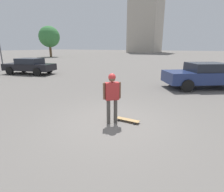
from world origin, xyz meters
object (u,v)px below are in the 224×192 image
Objects in this scene: car_parked_near at (204,75)px; person at (112,93)px; skateboard at (128,120)px; car_parked_far at (30,66)px.

person is at bearing 37.99° from car_parked_near.
skateboard is 0.17× the size of car_parked_near.
person is 7.60m from car_parked_near.
person is 2.04× the size of skateboard.
car_parked_far is (-12.27, 5.58, 0.70)m from skateboard.
skateboard is at bearing -3.21° from person.
car_parked_far is (-14.34, -1.25, -0.04)m from car_parked_near.
car_parked_near is at bearing 28.52° from person.
skateboard is 7.17m from car_parked_near.
car_parked_near is at bearing 171.07° from car_parked_far.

